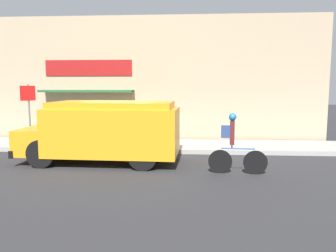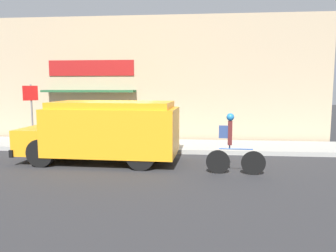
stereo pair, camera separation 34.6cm
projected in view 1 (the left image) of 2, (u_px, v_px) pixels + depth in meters
name	position (u px, v px, depth m)	size (l,w,h in m)	color
ground_plane	(120.00, 153.00, 12.60)	(70.00, 70.00, 0.00)	#2B2B2D
sidewalk	(126.00, 145.00, 13.82)	(28.00, 2.48, 0.17)	#999993
storefront	(130.00, 80.00, 14.96)	(17.58, 0.97, 5.71)	tan
school_bus	(106.00, 130.00, 10.96)	(5.35, 2.70, 2.06)	orange
cyclist	(234.00, 145.00, 9.58)	(1.72, 0.22, 1.80)	black
stop_sign_post	(29.00, 105.00, 13.25)	(0.45, 0.45, 2.47)	slate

